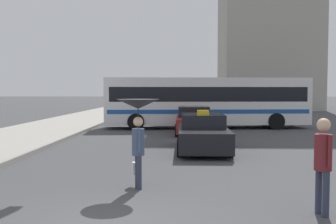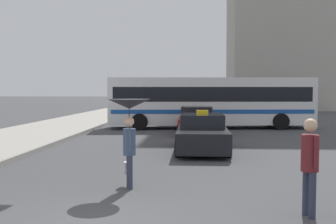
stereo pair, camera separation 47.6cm
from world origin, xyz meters
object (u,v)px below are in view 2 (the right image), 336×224
at_px(pedestrian_man, 310,159).
at_px(traffic_light, 33,23).
at_px(city_bus, 210,100).
at_px(pedestrian_with_umbrella, 129,118).
at_px(taxi, 202,134).
at_px(sedan_red, 197,121).

bearing_deg(pedestrian_man, traffic_light, -137.42).
distance_m(city_bus, pedestrian_with_umbrella, 15.07).
bearing_deg(taxi, pedestrian_with_umbrella, 72.82).
distance_m(pedestrian_with_umbrella, pedestrian_man, 4.02).
height_order(pedestrian_with_umbrella, pedestrian_man, pedestrian_with_umbrella).
bearing_deg(traffic_light, city_bus, 65.00).
relative_size(city_bus, pedestrian_with_umbrella, 5.94).
relative_size(sedan_red, city_bus, 0.34).
bearing_deg(taxi, traffic_light, 32.77).
bearing_deg(traffic_light, pedestrian_with_umbrella, -38.01).
relative_size(taxi, sedan_red, 1.07).
xyz_separation_m(pedestrian_with_umbrella, pedestrian_man, (3.53, -1.84, -0.59)).
relative_size(taxi, pedestrian_with_umbrella, 2.19).
bearing_deg(sedan_red, city_bus, -104.84).
bearing_deg(pedestrian_with_umbrella, pedestrian_man, -132.41).
height_order(city_bus, pedestrian_man, city_bus).
bearing_deg(city_bus, traffic_light, 149.89).
bearing_deg(city_bus, pedestrian_with_umbrella, 165.41).
relative_size(pedestrian_man, traffic_light, 0.29).
xyz_separation_m(pedestrian_with_umbrella, traffic_light, (-3.26, 2.55, 2.62)).
bearing_deg(pedestrian_with_umbrella, taxi, -32.01).
bearing_deg(taxi, city_bus, -94.32).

